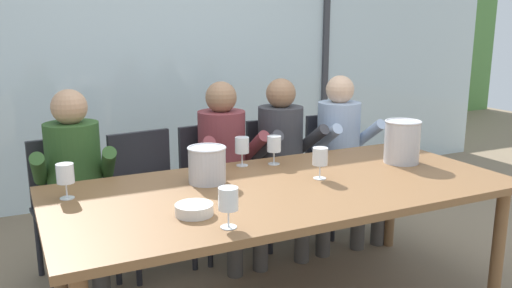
% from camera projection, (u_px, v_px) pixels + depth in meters
% --- Properties ---
extents(ground, '(14.00, 14.00, 0.00)m').
position_uv_depth(ground, '(217.00, 244.00, 3.81)').
color(ground, '#847056').
extents(window_glass_panel, '(7.62, 0.03, 2.60)m').
position_uv_depth(window_glass_panel, '(160.00, 53.00, 4.65)').
color(window_glass_panel, silver).
rests_on(window_glass_panel, ground).
extents(window_mullion_right, '(0.06, 0.06, 2.60)m').
position_uv_depth(window_mullion_right, '(325.00, 49.00, 5.36)').
color(window_mullion_right, '#38383D').
rests_on(window_mullion_right, ground).
extents(hillside_vineyard, '(13.62, 2.40, 2.11)m').
position_uv_depth(hillside_vineyard, '(96.00, 58.00, 7.72)').
color(hillside_vineyard, '#568942').
rests_on(hillside_vineyard, ground).
extents(dining_table, '(2.42, 1.11, 0.73)m').
position_uv_depth(dining_table, '(285.00, 196.00, 2.78)').
color(dining_table, brown).
rests_on(dining_table, ground).
extents(chair_near_curtain, '(0.49, 0.49, 0.87)m').
position_uv_depth(chair_near_curtain, '(70.00, 198.00, 3.25)').
color(chair_near_curtain, '#232328').
rests_on(chair_near_curtain, ground).
extents(chair_left_of_center, '(0.50, 0.50, 0.87)m').
position_uv_depth(chair_left_of_center, '(147.00, 189.00, 3.44)').
color(chair_left_of_center, '#232328').
rests_on(chair_left_of_center, ground).
extents(chair_center, '(0.49, 0.49, 0.87)m').
position_uv_depth(chair_center, '(214.00, 178.00, 3.68)').
color(chair_center, '#232328').
rests_on(chair_center, ground).
extents(chair_right_of_center, '(0.46, 0.46, 0.87)m').
position_uv_depth(chair_right_of_center, '(278.00, 170.00, 3.87)').
color(chair_right_of_center, '#232328').
rests_on(chair_right_of_center, ground).
extents(chair_near_window_right, '(0.46, 0.46, 0.87)m').
position_uv_depth(chair_near_window_right, '(336.00, 163.00, 4.08)').
color(chair_near_window_right, '#232328').
rests_on(chair_near_window_right, ground).
extents(person_olive_shirt, '(0.49, 0.63, 1.19)m').
position_uv_depth(person_olive_shirt, '(75.00, 177.00, 3.10)').
color(person_olive_shirt, '#2D5123').
rests_on(person_olive_shirt, ground).
extents(person_maroon_top, '(0.46, 0.61, 1.19)m').
position_uv_depth(person_maroon_top, '(226.00, 159.00, 3.51)').
color(person_maroon_top, brown).
rests_on(person_maroon_top, ground).
extents(person_charcoal_jacket, '(0.49, 0.63, 1.19)m').
position_uv_depth(person_charcoal_jacket, '(286.00, 152.00, 3.70)').
color(person_charcoal_jacket, '#38383D').
rests_on(person_charcoal_jacket, ground).
extents(person_pale_blue_shirt, '(0.46, 0.61, 1.19)m').
position_uv_depth(person_pale_blue_shirt, '(344.00, 145.00, 3.91)').
color(person_pale_blue_shirt, '#9EB2D1').
rests_on(person_pale_blue_shirt, ground).
extents(ice_bucket_primary, '(0.22, 0.22, 0.26)m').
position_uv_depth(ice_bucket_primary, '(402.00, 141.00, 3.19)').
color(ice_bucket_primary, '#B7B7BC').
rests_on(ice_bucket_primary, dining_table).
extents(ice_bucket_secondary, '(0.21, 0.21, 0.20)m').
position_uv_depth(ice_bucket_secondary, '(207.00, 164.00, 2.79)').
color(ice_bucket_secondary, '#B7B7BC').
rests_on(ice_bucket_secondary, dining_table).
extents(tasting_bowl, '(0.17, 0.17, 0.05)m').
position_uv_depth(tasting_bowl, '(194.00, 209.00, 2.33)').
color(tasting_bowl, silver).
rests_on(tasting_bowl, dining_table).
extents(wine_glass_by_left_taster, '(0.08, 0.08, 0.17)m').
position_uv_depth(wine_glass_by_left_taster, '(274.00, 145.00, 3.15)').
color(wine_glass_by_left_taster, silver).
rests_on(wine_glass_by_left_taster, dining_table).
extents(wine_glass_near_bucket, '(0.08, 0.08, 0.17)m').
position_uv_depth(wine_glass_near_bucket, '(320.00, 158.00, 2.86)').
color(wine_glass_near_bucket, silver).
rests_on(wine_glass_near_bucket, dining_table).
extents(wine_glass_center_pour, '(0.08, 0.08, 0.17)m').
position_uv_depth(wine_glass_center_pour, '(242.00, 147.00, 3.12)').
color(wine_glass_center_pour, silver).
rests_on(wine_glass_center_pour, dining_table).
extents(wine_glass_by_right_taster, '(0.08, 0.08, 0.17)m').
position_uv_depth(wine_glass_by_right_taster, '(228.00, 200.00, 2.17)').
color(wine_glass_by_right_taster, silver).
rests_on(wine_glass_by_right_taster, dining_table).
extents(wine_glass_spare_empty, '(0.08, 0.08, 0.17)m').
position_uv_depth(wine_glass_spare_empty, '(65.00, 175.00, 2.53)').
color(wine_glass_spare_empty, silver).
rests_on(wine_glass_spare_empty, dining_table).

